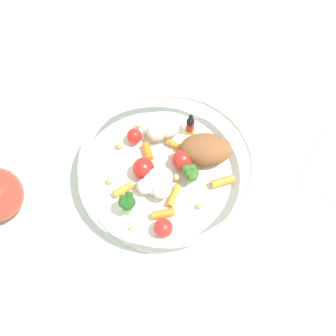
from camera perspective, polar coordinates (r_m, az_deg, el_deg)
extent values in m
plane|color=silver|center=(0.63, 0.75, -3.12)|extent=(2.40, 2.40, 0.00)
cylinder|color=white|center=(0.63, 0.00, -1.11)|extent=(0.25, 0.25, 0.01)
torus|color=white|center=(0.60, 0.00, 0.94)|extent=(0.26, 0.26, 0.01)
ellipsoid|color=brown|center=(0.63, 5.23, 2.60)|extent=(0.07, 0.09, 0.04)
cylinder|color=#7FAD5B|center=(0.62, 3.06, -1.37)|extent=(0.01, 0.01, 0.02)
sphere|color=#386B28|center=(0.61, 3.23, -0.06)|extent=(0.01, 0.01, 0.01)
sphere|color=#386B28|center=(0.60, 2.55, -0.11)|extent=(0.01, 0.01, 0.01)
sphere|color=#386B28|center=(0.60, 2.87, -0.69)|extent=(0.01, 0.01, 0.01)
sphere|color=#386B28|center=(0.60, 3.35, -1.12)|extent=(0.02, 0.02, 0.02)
sphere|color=#386B28|center=(0.60, 3.62, -0.64)|extent=(0.01, 0.01, 0.01)
cylinder|color=#8EB766|center=(0.60, -5.58, -5.47)|extent=(0.01, 0.01, 0.02)
sphere|color=#23561E|center=(0.58, -5.40, -3.81)|extent=(0.01, 0.01, 0.01)
sphere|color=#23561E|center=(0.58, -6.17, -4.29)|extent=(0.01, 0.01, 0.01)
sphere|color=#23561E|center=(0.58, -6.13, -4.82)|extent=(0.01, 0.01, 0.01)
sphere|color=#23561E|center=(0.58, -5.60, -5.09)|extent=(0.02, 0.02, 0.02)
sphere|color=#23561E|center=(0.58, -5.31, -4.70)|extent=(0.02, 0.02, 0.02)
sphere|color=silver|center=(0.66, -0.42, 5.67)|extent=(0.03, 0.03, 0.03)
sphere|color=silver|center=(0.66, -1.08, 6.02)|extent=(0.02, 0.02, 0.02)
sphere|color=silver|center=(0.65, -1.56, 5.14)|extent=(0.03, 0.03, 0.03)
sphere|color=silver|center=(0.65, -0.05, 5.09)|extent=(0.02, 0.02, 0.02)
sphere|color=silver|center=(0.66, 0.33, 5.43)|extent=(0.03, 0.03, 0.03)
sphere|color=white|center=(0.61, -1.75, -1.42)|extent=(0.03, 0.03, 0.03)
sphere|color=white|center=(0.61, -2.19, -1.85)|extent=(0.03, 0.03, 0.03)
sphere|color=white|center=(0.61, -3.18, -2.52)|extent=(0.02, 0.02, 0.02)
sphere|color=white|center=(0.61, -2.04, -2.42)|extent=(0.03, 0.03, 0.03)
sphere|color=white|center=(0.60, -0.91, -2.93)|extent=(0.03, 0.03, 0.03)
sphere|color=white|center=(0.60, -0.96, -1.59)|extent=(0.03, 0.03, 0.03)
cube|color=yellow|center=(0.67, 3.02, 5.21)|extent=(0.01, 0.02, 0.00)
cylinder|color=red|center=(0.66, 3.06, 5.72)|extent=(0.01, 0.01, 0.02)
sphere|color=black|center=(0.65, 3.12, 6.43)|extent=(0.01, 0.01, 0.01)
sphere|color=black|center=(0.65, 3.18, 7.05)|extent=(0.01, 0.01, 0.01)
sphere|color=black|center=(0.65, 3.09, 6.27)|extent=(0.01, 0.01, 0.01)
cylinder|color=orange|center=(0.62, -6.23, -2.96)|extent=(0.03, 0.03, 0.01)
cylinder|color=orange|center=(0.62, 7.55, -1.84)|extent=(0.03, 0.04, 0.01)
cylinder|color=orange|center=(0.64, -2.82, 2.31)|extent=(0.03, 0.03, 0.01)
cylinder|color=orange|center=(0.65, 1.32, 3.12)|extent=(0.01, 0.04, 0.01)
cylinder|color=orange|center=(0.61, 0.80, -3.83)|extent=(0.04, 0.01, 0.01)
cylinder|color=orange|center=(0.60, -0.65, -6.29)|extent=(0.03, 0.03, 0.01)
sphere|color=red|center=(0.58, -0.64, -8.24)|extent=(0.03, 0.03, 0.03)
sphere|color=red|center=(0.62, -3.41, -0.06)|extent=(0.03, 0.03, 0.03)
sphere|color=red|center=(0.63, 1.69, 1.20)|extent=(0.03, 0.03, 0.03)
sphere|color=red|center=(0.65, -4.65, 4.41)|extent=(0.02, 0.02, 0.02)
sphere|color=#D1B775|center=(0.60, 4.45, -5.16)|extent=(0.01, 0.01, 0.01)
sphere|color=tan|center=(0.66, -2.90, 4.49)|extent=(0.01, 0.01, 0.01)
sphere|color=#D1B775|center=(0.59, -4.95, -8.41)|extent=(0.01, 0.01, 0.01)
sphere|color=#D1B775|center=(0.63, -8.01, -1.71)|extent=(0.01, 0.01, 0.01)
sphere|color=tan|center=(0.65, -6.66, 3.19)|extent=(0.01, 0.01, 0.01)
sphere|color=tan|center=(0.68, -0.76, 6.85)|extent=(0.01, 0.01, 0.01)
sphere|color=#D1B775|center=(0.64, 0.81, 1.83)|extent=(0.01, 0.01, 0.01)
sphere|color=#D1B775|center=(0.62, 0.92, -1.19)|extent=(0.01, 0.01, 0.01)
sphere|color=#D1B775|center=(0.62, -4.04, -2.34)|extent=(0.01, 0.01, 0.01)
sphere|color=#D1B775|center=(0.67, -4.11, 5.87)|extent=(0.01, 0.01, 0.01)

